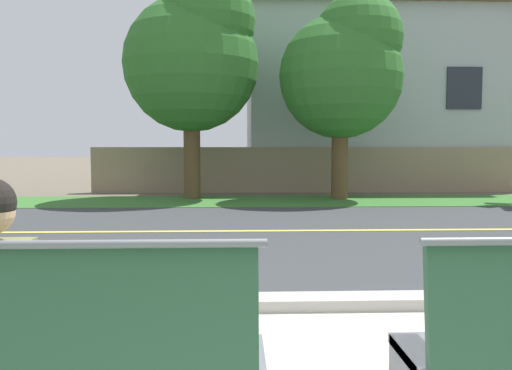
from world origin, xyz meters
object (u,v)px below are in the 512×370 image
object	(u,v)px
shade_tree_left	(195,54)
shade_tree_centre	(345,68)
seated_person_olive	(3,299)
bench_left	(63,359)

from	to	relation	value
shade_tree_left	shade_tree_centre	distance (m)	3.98
seated_person_olive	shade_tree_centre	world-z (taller)	shade_tree_centre
bench_left	seated_person_olive	world-z (taller)	seated_person_olive
seated_person_olive	bench_left	bearing A→B (deg)	-27.61
bench_left	shade_tree_centre	size ratio (longest dim) A/B	0.33
shade_tree_centre	bench_left	bearing A→B (deg)	-107.59
bench_left	seated_person_olive	bearing A→B (deg)	152.39
shade_tree_centre	shade_tree_left	bearing A→B (deg)	174.72
bench_left	seated_person_olive	xyz separation A→B (m)	(-0.33, 0.17, 0.22)
seated_person_olive	shade_tree_left	world-z (taller)	shade_tree_left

